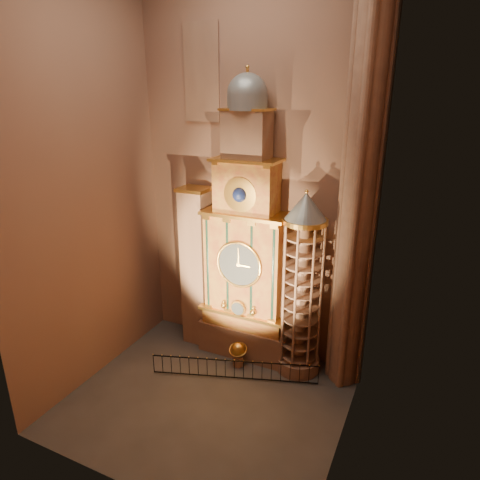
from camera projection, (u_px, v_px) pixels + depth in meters
The scene contains 11 objects.
floor at pixel (207, 400), 22.76m from camera, with size 14.00×14.00×0.00m, color #383330.
wall_back at pixel (254, 176), 24.25m from camera, with size 22.00×22.00×0.00m, color #90654D.
wall_left at pixel (83, 185), 21.95m from camera, with size 22.00×22.00×0.00m, color #90654D.
wall_right at pixel (360, 217), 16.31m from camera, with size 22.00×22.00×0.00m, color #90654D.
astronomical_clock at pixel (246, 253), 24.80m from camera, with size 5.60×2.41×16.70m.
portrait_tower at pixel (197, 267), 26.68m from camera, with size 1.80×1.60×10.20m.
stair_turret at pixel (302, 288), 23.63m from camera, with size 2.50×2.50×10.80m.
gothic_pier at pixel (360, 189), 20.95m from camera, with size 2.04×2.04×22.00m.
stained_glass_window at pixel (202, 73), 23.66m from camera, with size 2.20×0.14×5.20m.
celestial_globe at pixel (238, 352), 25.31m from camera, with size 1.18×1.13×1.56m.
iron_railing at pixel (234, 369), 24.20m from camera, with size 8.93×3.07×1.18m.
Camera 1 is at (9.55, -16.14, 15.56)m, focal length 32.00 mm.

